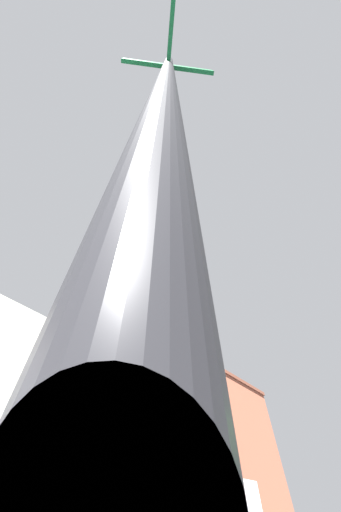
% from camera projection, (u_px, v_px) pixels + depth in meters
% --- Properties ---
extents(traffic_signal_near, '(2.38, 2.64, 5.75)m').
position_uv_depth(traffic_signal_near, '(158.00, 186.00, 3.19)').
color(traffic_signal_near, black).
rests_on(traffic_signal_near, ground_plane).
extents(traffic_signal_far, '(1.53, 3.04, 5.52)m').
position_uv_depth(traffic_signal_far, '(163.00, 460.00, 14.13)').
color(traffic_signal_far, black).
rests_on(traffic_signal_far, ground_plane).
extents(building_brick, '(21.51, 15.34, 14.27)m').
position_uv_depth(building_brick, '(175.00, 451.00, 27.11)').
color(building_brick, brown).
rests_on(building_brick, ground_plane).
extents(delivery_truck, '(7.58, 2.64, 3.18)m').
position_uv_depth(delivery_truck, '(202.00, 511.00, 11.94)').
color(delivery_truck, silver).
rests_on(delivery_truck, ground_plane).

